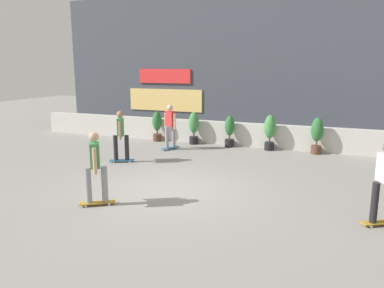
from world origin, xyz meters
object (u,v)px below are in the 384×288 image
at_px(skater_by_wall_left, 170,125).
at_px(skater_far_left, 121,134).
at_px(potted_plant_4, 317,134).
at_px(potted_plant_2, 230,130).
at_px(potted_plant_0, 157,125).
at_px(potted_plant_3, 270,130).
at_px(potted_plant_1, 194,126).
at_px(skater_by_wall_right, 95,165).

distance_m(skater_by_wall_left, skater_far_left, 2.45).
height_order(potted_plant_4, skater_far_left, skater_far_left).
relative_size(potted_plant_2, skater_far_left, 0.72).
relative_size(potted_plant_0, potted_plant_3, 0.94).
bearing_deg(skater_far_left, potted_plant_0, 98.07).
distance_m(potted_plant_1, potted_plant_4, 4.72).
relative_size(potted_plant_0, skater_by_wall_left, 0.74).
relative_size(potted_plant_2, skater_by_wall_left, 0.72).
xyz_separation_m(potted_plant_1, skater_by_wall_right, (0.44, -7.18, 0.22)).
xyz_separation_m(potted_plant_0, potted_plant_1, (1.65, 0.00, 0.04)).
bearing_deg(skater_by_wall_right, skater_far_left, 113.89).
relative_size(potted_plant_2, potted_plant_4, 0.92).
bearing_deg(potted_plant_1, potted_plant_4, 0.00).
bearing_deg(skater_by_wall_right, potted_plant_4, 59.21).
xyz_separation_m(potted_plant_0, potted_plant_2, (3.14, -0.00, -0.03)).
distance_m(potted_plant_0, skater_by_wall_right, 7.49).
height_order(potted_plant_3, skater_by_wall_left, skater_by_wall_left).
xyz_separation_m(potted_plant_0, potted_plant_4, (6.37, 0.00, 0.05)).
relative_size(potted_plant_1, potted_plant_3, 0.98).
height_order(potted_plant_1, skater_by_wall_left, skater_by_wall_left).
distance_m(potted_plant_0, skater_far_left, 3.66).
xyz_separation_m(potted_plant_1, potted_plant_3, (3.05, 0.00, 0.02)).
relative_size(potted_plant_0, potted_plant_4, 0.95).
bearing_deg(skater_far_left, potted_plant_2, 53.93).
relative_size(skater_by_wall_left, skater_far_left, 1.00).
relative_size(potted_plant_3, potted_plant_4, 1.01).
xyz_separation_m(potted_plant_0, skater_far_left, (0.51, -3.61, 0.26)).
bearing_deg(potted_plant_0, potted_plant_4, 0.00).
height_order(potted_plant_0, skater_by_wall_right, skater_by_wall_right).
bearing_deg(potted_plant_0, potted_plant_1, 0.00).
bearing_deg(skater_by_wall_left, potted_plant_0, 133.32).
distance_m(potted_plant_1, skater_by_wall_left, 1.36).
bearing_deg(potted_plant_2, potted_plant_0, 180.00).
relative_size(potted_plant_2, skater_by_wall_right, 0.72).
xyz_separation_m(potted_plant_2, skater_far_left, (-2.63, -3.61, 0.29)).
height_order(potted_plant_0, skater_by_wall_left, skater_by_wall_left).
relative_size(potted_plant_3, skater_by_wall_left, 0.78).
bearing_deg(potted_plant_4, potted_plant_1, -180.00).
bearing_deg(potted_plant_2, potted_plant_1, 180.00).
relative_size(potted_plant_4, skater_by_wall_right, 0.78).
bearing_deg(potted_plant_2, skater_by_wall_left, -147.38).
distance_m(skater_by_wall_right, skater_far_left, 3.91).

